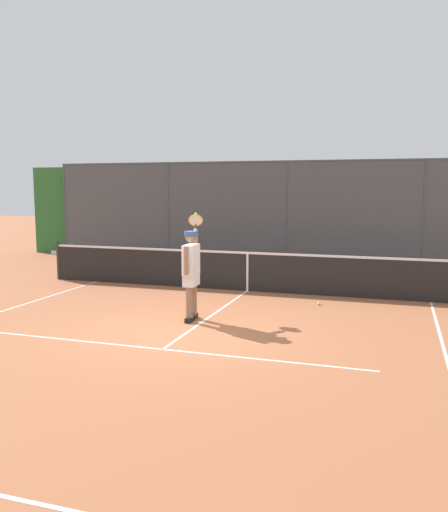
% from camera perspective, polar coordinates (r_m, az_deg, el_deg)
% --- Properties ---
extents(ground_plane, '(60.00, 60.00, 0.00)m').
position_cam_1_polar(ground_plane, '(9.36, -4.17, -8.30)').
color(ground_plane, '#A8603D').
extents(court_line_markings, '(8.45, 9.07, 0.01)m').
position_cam_1_polar(court_line_markings, '(8.23, -7.61, -10.55)').
color(court_line_markings, white).
rests_on(court_line_markings, ground).
extents(fence_backdrop, '(19.65, 1.37, 3.36)m').
position_cam_1_polar(fence_backdrop, '(18.05, 7.07, 4.45)').
color(fence_backdrop, '#474C51').
rests_on(fence_backdrop, ground).
extents(tennis_net, '(10.85, 0.09, 1.07)m').
position_cam_1_polar(tennis_net, '(13.00, 2.53, -1.60)').
color(tennis_net, '#2D2D2D').
rests_on(tennis_net, ground).
extents(tennis_player, '(0.53, 1.40, 2.00)m').
position_cam_1_polar(tennis_player, '(10.10, -3.52, -1.27)').
color(tennis_player, black).
rests_on(tennis_player, ground).
extents(tennis_ball_mid_court, '(0.07, 0.07, 0.07)m').
position_cam_1_polar(tennis_ball_mid_court, '(11.70, 10.08, -5.03)').
color(tennis_ball_mid_court, '#D6E042').
rests_on(tennis_ball_mid_court, ground).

